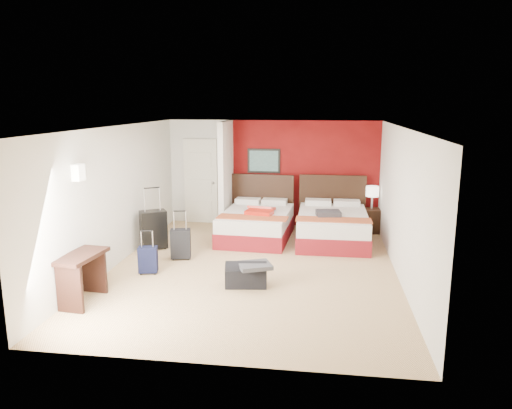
% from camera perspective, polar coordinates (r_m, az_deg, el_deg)
% --- Properties ---
extents(ground, '(6.50, 6.50, 0.00)m').
position_cam_1_polar(ground, '(8.68, -0.35, -7.58)').
color(ground, '#D8B785').
rests_on(ground, ground).
extents(room_walls, '(5.02, 6.52, 2.50)m').
position_cam_1_polar(room_walls, '(9.99, -7.18, 2.39)').
color(room_walls, silver).
rests_on(room_walls, ground).
extents(red_accent_panel, '(3.50, 0.04, 2.50)m').
position_cam_1_polar(red_accent_panel, '(11.45, 5.69, 3.62)').
color(red_accent_panel, maroon).
rests_on(red_accent_panel, ground).
extents(partition_wall, '(0.12, 1.20, 2.50)m').
position_cam_1_polar(partition_wall, '(11.04, -3.56, 3.35)').
color(partition_wall, silver).
rests_on(partition_wall, ground).
extents(entry_door, '(0.82, 0.06, 2.05)m').
position_cam_1_polar(entry_door, '(11.81, -6.56, 2.75)').
color(entry_door, silver).
rests_on(entry_door, ground).
extents(bed_left, '(1.53, 2.09, 0.60)m').
position_cam_1_polar(bed_left, '(10.45, 0.05, -2.44)').
color(bed_left, silver).
rests_on(bed_left, ground).
extents(bed_right, '(1.46, 2.08, 0.62)m').
position_cam_1_polar(bed_right, '(10.33, 9.04, -2.71)').
color(bed_right, silver).
rests_on(bed_right, ground).
extents(red_suitcase_open, '(0.68, 0.84, 0.09)m').
position_cam_1_polar(red_suitcase_open, '(10.26, 0.53, -0.71)').
color(red_suitcase_open, red).
rests_on(red_suitcase_open, bed_left).
extents(jacket_bundle, '(0.53, 0.45, 0.12)m').
position_cam_1_polar(jacket_bundle, '(9.95, 8.56, -1.07)').
color(jacket_bundle, '#353539').
rests_on(jacket_bundle, bed_right).
extents(nightstand, '(0.43, 0.43, 0.55)m').
position_cam_1_polar(nightstand, '(11.26, 13.45, -1.86)').
color(nightstand, black).
rests_on(nightstand, ground).
extents(table_lamp, '(0.38, 0.38, 0.52)m').
position_cam_1_polar(table_lamp, '(11.15, 13.58, 0.80)').
color(table_lamp, silver).
rests_on(table_lamp, nightstand).
extents(suitcase_black, '(0.60, 0.53, 0.76)m').
position_cam_1_polar(suitcase_black, '(9.92, -12.03, -3.04)').
color(suitcase_black, black).
rests_on(suitcase_black, ground).
extents(suitcase_charcoal, '(0.41, 0.30, 0.55)m').
position_cam_1_polar(suitcase_charcoal, '(9.21, -8.90, -4.77)').
color(suitcase_charcoal, black).
rests_on(suitcase_charcoal, ground).
extents(suitcase_navy, '(0.35, 0.26, 0.45)m').
position_cam_1_polar(suitcase_navy, '(8.58, -12.66, -6.56)').
color(suitcase_navy, black).
rests_on(suitcase_navy, ground).
extents(duffel_bag, '(0.70, 0.44, 0.34)m').
position_cam_1_polar(duffel_bag, '(7.84, -1.18, -8.45)').
color(duffel_bag, black).
rests_on(duffel_bag, ground).
extents(jacket_draped, '(0.62, 0.58, 0.07)m').
position_cam_1_polar(jacket_draped, '(7.71, -0.14, -7.23)').
color(jacket_draped, '#3E3E43').
rests_on(jacket_draped, duffel_bag).
extents(desk, '(0.53, 0.93, 0.74)m').
position_cam_1_polar(desk, '(7.62, -19.85, -8.20)').
color(desk, black).
rests_on(desk, ground).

